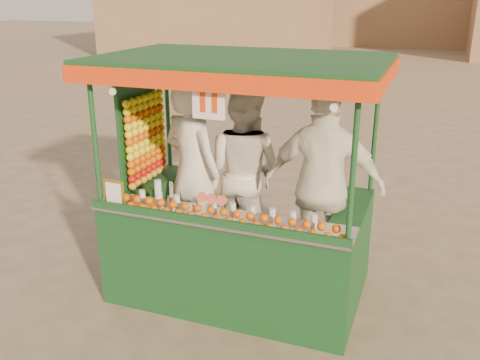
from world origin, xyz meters
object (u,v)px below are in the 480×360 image
at_px(juice_cart, 231,224).
at_px(vendor_middle, 243,171).
at_px(vendor_left, 192,171).
at_px(vendor_right, 324,186).

relative_size(juice_cart, vendor_middle, 1.45).
relative_size(vendor_left, vendor_right, 0.98).
bearing_deg(vendor_left, vendor_middle, -130.28).
bearing_deg(vendor_middle, vendor_right, 170.54).
height_order(vendor_left, vendor_right, vendor_right).
distance_m(juice_cart, vendor_left, 0.67).
bearing_deg(juice_cart, vendor_left, 161.51).
xyz_separation_m(juice_cart, vendor_middle, (-0.04, 0.43, 0.41)).
height_order(juice_cart, vendor_left, juice_cart).
bearing_deg(juice_cart, vendor_right, 9.87).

